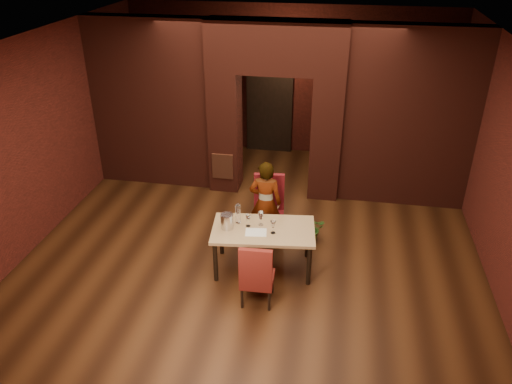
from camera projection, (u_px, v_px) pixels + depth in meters
The scene contains 25 objects.
floor at pixel (256, 246), 8.08m from camera, with size 8.00×8.00×0.00m, color #442311.
ceiling at pixel (256, 44), 6.57m from camera, with size 7.00×8.00×0.04m, color silver.
wall_back at pixel (289, 81), 10.79m from camera, with size 7.00×0.04×3.20m, color maroon.
wall_front at pixel (164, 362), 3.85m from camera, with size 7.00×0.04×3.20m, color maroon.
wall_left at pixel (38, 139), 7.87m from camera, with size 0.04×8.00×3.20m, color maroon.
wall_right at pixel (509, 174), 6.78m from camera, with size 0.04×8.00×3.20m, color maroon.
pillar_left at pixel (225, 131), 9.42m from camera, with size 0.55×0.55×2.30m, color maroon.
pillar_right at pixel (326, 138), 9.12m from camera, with size 0.55×0.55×2.30m, color maroon.
lintel at pixel (277, 47), 8.52m from camera, with size 2.45×0.55×0.90m, color maroon.
wing_wall_left at pixel (152, 104), 9.43m from camera, with size 2.27×0.35×3.20m, color maroon.
wing_wall_right at pixel (409, 119), 8.69m from camera, with size 2.27×0.35×3.20m, color maroon.
vent_panel at pixel (223, 166), 9.45m from camera, with size 0.40×0.03×0.50m, color #AB5231.
rear_door at pixel (270, 106), 11.06m from camera, with size 0.90×0.08×2.10m, color black.
rear_door_frame at pixel (269, 106), 11.03m from camera, with size 1.02×0.04×2.22m, color black.
dining_table at pixel (263, 249), 7.40m from camera, with size 1.49×0.84×0.70m, color tan.
chair_far at pixel (268, 210), 8.02m from camera, with size 0.49×0.49×1.08m, color maroon.
chair_near at pixel (257, 272), 6.68m from camera, with size 0.44×0.44×0.96m, color maroon.
person_seated at pixel (265, 203), 7.88m from camera, with size 0.52×0.34×1.42m, color silver.
wine_glass_a at pixel (248, 221), 7.25m from camera, with size 0.08×0.08×0.19m, color white, non-canonical shape.
wine_glass_b at pixel (261, 218), 7.28m from camera, with size 0.09×0.09×0.21m, color white, non-canonical shape.
wine_glass_c at pixel (273, 227), 7.09m from camera, with size 0.08×0.08×0.20m, color silver, non-canonical shape.
tasting_sheet at pixel (256, 232), 7.15m from camera, with size 0.30×0.22×0.00m, color white.
wine_bucket at pixel (227, 221), 7.20m from camera, with size 0.19×0.19×0.23m, color #BABBC2.
water_bottle at pixel (238, 213), 7.31m from camera, with size 0.07×0.07×0.32m, color white.
potted_plant at pixel (312, 228), 8.14m from camera, with size 0.38×0.33×0.43m, color #326621.
Camera 1 is at (1.19, -6.60, 4.58)m, focal length 35.00 mm.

